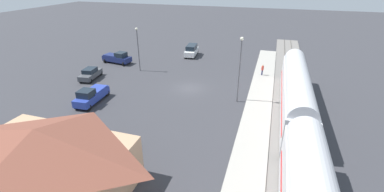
{
  "coord_description": "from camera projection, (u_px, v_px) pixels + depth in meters",
  "views": [
    {
      "loc": [
        -10.72,
        32.98,
        15.22
      ],
      "look_at": [
        -1.75,
        4.42,
        1.0
      ],
      "focal_mm": 24.39,
      "sensor_mm": 36.0,
      "label": 1
    }
  ],
  "objects": [
    {
      "name": "sedan_charcoal",
      "position": [
        90.0,
        74.0,
        40.8
      ],
      "size": [
        2.5,
        4.73,
        1.74
      ],
      "color": "#47494F",
      "rests_on": "ground"
    },
    {
      "name": "ground_plane",
      "position": [
        190.0,
        88.0,
        37.85
      ],
      "size": [
        200.0,
        200.0,
        0.0
      ],
      "primitive_type": "plane",
      "color": "#38383D"
    },
    {
      "name": "railway_track",
      "position": [
        291.0,
        100.0,
        34.02
      ],
      "size": [
        4.8,
        70.0,
        0.3
      ],
      "color": "slate",
      "rests_on": "ground"
    },
    {
      "name": "pickup_blue",
      "position": [
        91.0,
        95.0,
        33.25
      ],
      "size": [
        2.31,
        5.52,
        2.14
      ],
      "color": "#283D9E",
      "rests_on": "ground"
    },
    {
      "name": "platform",
      "position": [
        260.0,
        96.0,
        35.08
      ],
      "size": [
        3.2,
        46.0,
        0.3
      ],
      "color": "#A8A399",
      "rests_on": "ground"
    },
    {
      "name": "pickup_navy",
      "position": [
        117.0,
        58.0,
        47.93
      ],
      "size": [
        5.61,
        3.04,
        2.14
      ],
      "color": "navy",
      "rests_on": "ground"
    },
    {
      "name": "light_pole_lot_center",
      "position": [
        138.0,
        44.0,
        42.65
      ],
      "size": [
        0.44,
        0.44,
        7.28
      ],
      "color": "#515156",
      "rests_on": "ground"
    },
    {
      "name": "suv_white",
      "position": [
        191.0,
        50.0,
        52.02
      ],
      "size": [
        2.44,
        5.07,
        2.22
      ],
      "color": "white",
      "rests_on": "ground"
    },
    {
      "name": "pedestrian_on_platform",
      "position": [
        262.0,
        69.0,
        41.48
      ],
      "size": [
        0.36,
        0.36,
        1.71
      ],
      "color": "#23284C",
      "rests_on": "platform"
    },
    {
      "name": "station_building",
      "position": [
        43.0,
        161.0,
        18.72
      ],
      "size": [
        12.56,
        8.65,
        5.66
      ],
      "color": "tan",
      "rests_on": "ground"
    },
    {
      "name": "light_pole_near_platform",
      "position": [
        240.0,
        63.0,
        31.72
      ],
      "size": [
        0.44,
        0.44,
        8.43
      ],
      "color": "#515156",
      "rests_on": "ground"
    }
  ]
}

